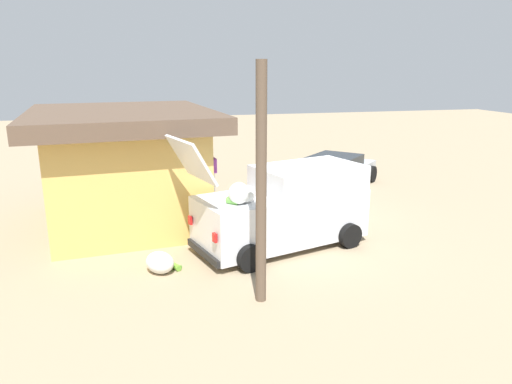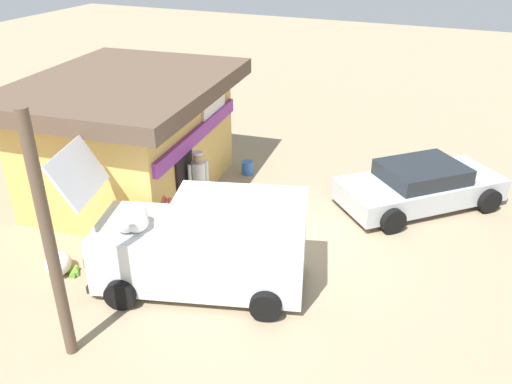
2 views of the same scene
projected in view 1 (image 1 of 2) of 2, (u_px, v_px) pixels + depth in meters
name	position (u px, v px, depth m)	size (l,w,h in m)	color
ground_plane	(300.00, 214.00, 14.32)	(60.00, 60.00, 0.00)	#9E896B
storefront_bar	(125.00, 164.00, 13.34)	(6.52, 5.43, 3.19)	#E0B259
delivery_van	(286.00, 207.00, 11.60)	(2.97, 4.98, 2.89)	silver
parked_sedan	(333.00, 172.00, 17.48)	(4.26, 4.34, 1.15)	#B2B7BC
vendor_standing	(209.00, 186.00, 13.57)	(0.50, 0.47, 1.75)	navy
customer_bending	(206.00, 210.00, 12.13)	(0.77, 0.57, 1.24)	navy
unloaded_banana_pile	(161.00, 263.00, 10.24)	(0.89, 0.90, 0.46)	silver
paint_bucket	(201.00, 190.00, 16.37)	(0.33, 0.33, 0.40)	blue
utility_pole	(261.00, 187.00, 8.49)	(0.20, 0.20, 4.47)	brown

